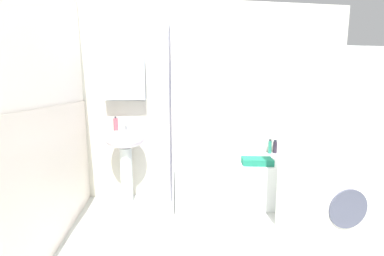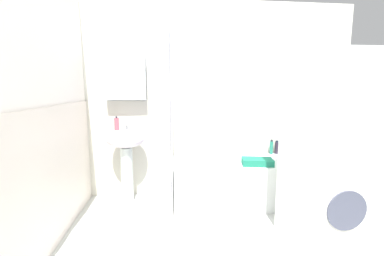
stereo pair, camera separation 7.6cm
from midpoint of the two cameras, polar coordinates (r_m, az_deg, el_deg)
The scene contains 13 objects.
ground_plane at distance 2.50m, azimuth 9.21°, elevation -24.66°, with size 4.80×5.60×0.04m, color silver.
wall_back_tiled at distance 3.31m, azimuth 2.44°, elevation 5.10°, with size 3.60×0.18×2.40m.
wall_left_tiled at distance 2.53m, azimuth -29.27°, elevation 2.35°, with size 0.07×1.81×2.40m.
sink at distance 3.14m, azimuth -15.05°, elevation -4.82°, with size 0.44×0.34×0.86m.
faucet at distance 3.16m, azimuth -15.06°, elevation 0.66°, with size 0.03×0.12×0.12m.
soap_dispenser at distance 3.17m, azimuth -17.05°, elevation 0.82°, with size 0.05×0.05×0.17m.
bathtub at distance 3.21m, azimuth 9.62°, elevation -11.40°, with size 1.58×0.67×0.51m, color white.
shower_curtain at distance 2.90m, azimuth -5.40°, elevation 1.77°, with size 0.01×0.67×2.00m.
shampoo_bottle at distance 3.61m, azimuth 19.03°, elevation -3.50°, with size 0.05×0.05×0.23m.
body_wash_bottle at distance 3.57m, azimuth 17.19°, elevation -4.00°, with size 0.05×0.05×0.17m.
conditioner_bottle at distance 3.52m, azimuth 16.14°, elevation -3.98°, with size 0.04×0.04×0.19m.
towel_folded at distance 3.01m, azimuth 13.40°, elevation -7.10°, with size 0.33×0.19×0.07m, color #1D775B.
washer_dryer_stack at distance 2.46m, azimuth 26.66°, elevation -4.69°, with size 0.57×0.60×1.64m.
Camera 1 is at (-0.66, -1.99, 1.35)m, focal length 24.30 mm.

